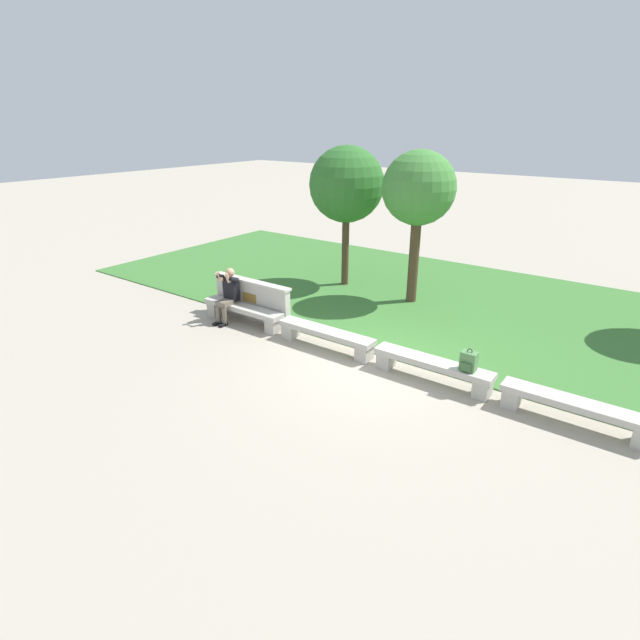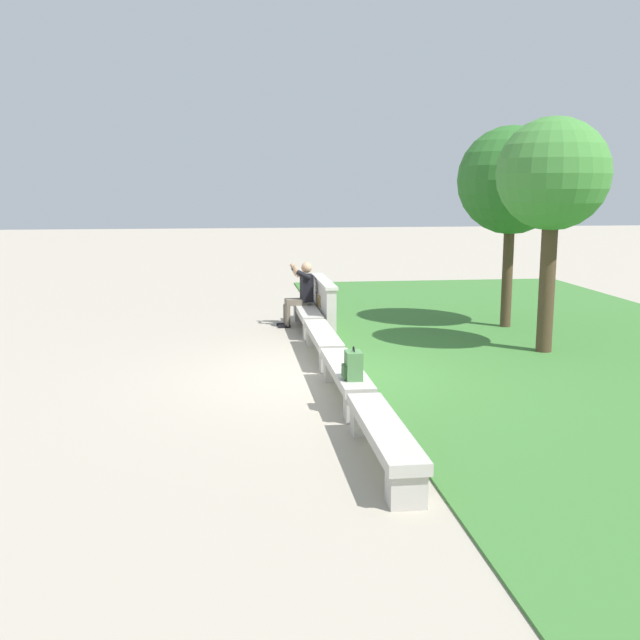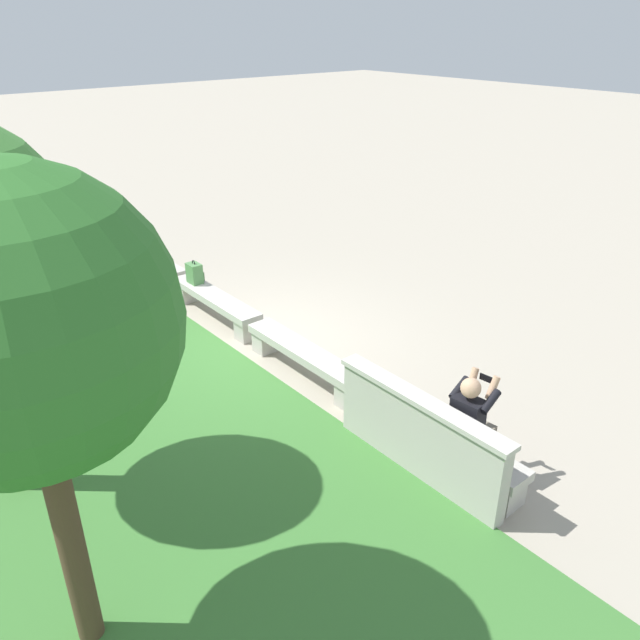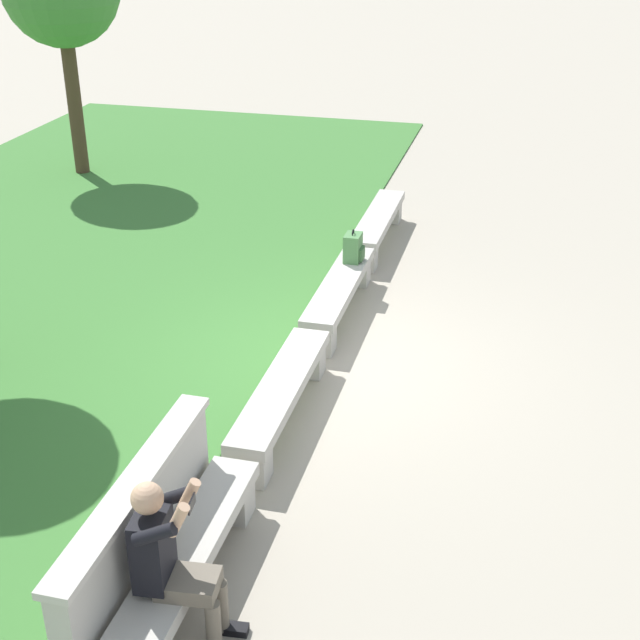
% 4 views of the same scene
% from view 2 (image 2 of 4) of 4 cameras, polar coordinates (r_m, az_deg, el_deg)
% --- Properties ---
extents(ground_plane, '(80.00, 80.00, 0.00)m').
position_cam_2_polar(ground_plane, '(11.44, 1.00, -4.27)').
color(ground_plane, '#A89E8C').
extents(grass_strip, '(21.79, 8.00, 0.03)m').
position_cam_2_polar(grass_strip, '(12.80, 20.84, -3.32)').
color(grass_strip, '#3D7533').
rests_on(grass_strip, ground).
extents(bench_main, '(2.33, 0.40, 0.45)m').
position_cam_2_polar(bench_main, '(15.00, -1.00, 0.42)').
color(bench_main, '#B7B2A8').
rests_on(bench_main, ground).
extents(bench_near, '(2.33, 0.40, 0.45)m').
position_cam_2_polar(bench_near, '(12.57, 0.21, -1.50)').
color(bench_near, '#B7B2A8').
rests_on(bench_near, ground).
extents(bench_mid, '(2.33, 0.40, 0.45)m').
position_cam_2_polar(bench_mid, '(10.18, 1.99, -4.33)').
color(bench_mid, '#B7B2A8').
rests_on(bench_mid, ground).
extents(bench_far, '(2.33, 0.40, 0.45)m').
position_cam_2_polar(bench_far, '(7.84, 4.89, -8.86)').
color(bench_far, '#B7B2A8').
rests_on(bench_far, ground).
extents(backrest_wall_with_plaque, '(2.37, 0.24, 1.01)m').
position_cam_2_polar(backrest_wall_with_plaque, '(15.01, 0.28, 1.23)').
color(backrest_wall_with_plaque, '#B7B2A8').
rests_on(backrest_wall_with_plaque, ground).
extents(person_photographer, '(0.50, 0.75, 1.32)m').
position_cam_2_polar(person_photographer, '(15.31, -1.45, 2.24)').
color(person_photographer, black).
rests_on(person_photographer, ground).
extents(backpack, '(0.28, 0.24, 0.43)m').
position_cam_2_polar(backpack, '(9.44, 2.51, -3.51)').
color(backpack, '#4C7F47').
rests_on(backpack, bench_mid).
extents(tree_left_background, '(2.12, 2.12, 4.02)m').
position_cam_2_polar(tree_left_background, '(15.44, 14.39, 10.21)').
color(tree_left_background, '#4C3826').
rests_on(tree_left_background, ground).
extents(tree_right_background, '(1.88, 1.88, 3.99)m').
position_cam_2_polar(tree_right_background, '(13.24, 17.32, 10.38)').
color(tree_right_background, '#4C3826').
rests_on(tree_right_background, ground).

